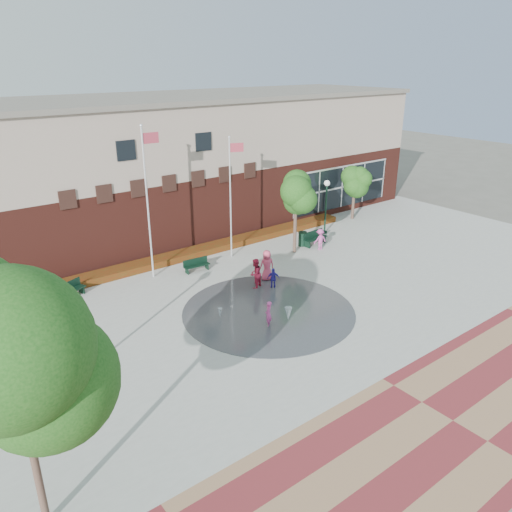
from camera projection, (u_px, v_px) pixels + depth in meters
ground at (311, 337)px, 22.13m from camera, size 120.00×120.00×0.00m
plaza_concrete at (256, 304)px, 25.08m from camera, size 46.00×18.00×0.01m
paver_band at (453, 421)px, 16.98m from camera, size 46.00×6.00×0.01m
splash_pad at (268, 311)px, 24.34m from camera, size 8.40×8.40×0.01m
library_building at (133, 169)px, 33.28m from camera, size 44.40×10.40×9.20m
flower_bed at (181, 259)px, 30.67m from camera, size 26.00×1.20×0.40m
flagpole_left at (148, 196)px, 26.49m from camera, size 0.99×0.16×8.43m
flagpole_right at (231, 192)px, 29.53m from camera, size 0.87×0.37×7.41m
lamp_left at (62, 322)px, 18.10m from camera, size 0.44×0.44×4.18m
lamp_right at (326, 201)px, 34.35m from camera, size 0.40×0.40×3.81m
bench_left at (70, 294)px, 25.55m from camera, size 1.77×1.08×0.86m
bench_mid at (197, 268)px, 28.80m from camera, size 1.56×0.55×0.77m
bench_right at (315, 241)px, 32.90m from camera, size 1.91×0.68×0.94m
trash_can at (302, 239)px, 32.68m from camera, size 0.58×0.58×0.96m
tree_big_left at (11, 352)px, 11.32m from camera, size 4.64×4.64×7.41m
tree_mid at (296, 196)px, 30.39m from camera, size 3.01×3.01×5.08m
tree_small_right at (355, 181)px, 37.30m from camera, size 2.37×2.37×4.05m
water_jet_a at (288, 321)px, 23.46m from camera, size 0.35×0.35×0.67m
water_jet_b at (220, 318)px, 23.69m from camera, size 0.22×0.22×0.50m
child_splash at (268, 314)px, 22.80m from camera, size 0.54×0.52×1.24m
adult_red at (255, 274)px, 26.54m from camera, size 0.98×0.87×1.66m
adult_pink at (267, 265)px, 27.49m from camera, size 0.97×0.77×1.75m
child_blue at (273, 278)px, 26.59m from camera, size 0.71×0.62×1.15m
person_bench at (320, 239)px, 31.96m from camera, size 0.96×0.64×1.39m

